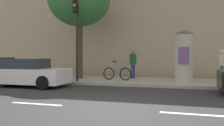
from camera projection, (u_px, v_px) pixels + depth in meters
ground_plane at (108, 109)px, 6.95m from camera, size 80.00×80.00×0.00m
sidewalk_curb at (144, 81)px, 13.66m from camera, size 36.00×4.00×0.15m
lane_markings at (108, 109)px, 6.95m from camera, size 25.80×0.16×0.01m
building_backdrop at (155, 6)px, 18.29m from camera, size 36.00×5.00×10.77m
traffic_light at (76, 26)px, 12.86m from camera, size 0.24×0.45×4.45m
poster_column at (184, 56)px, 12.56m from camera, size 0.99×0.99×2.75m
street_tree at (79, 0)px, 14.49m from camera, size 3.80×3.80×6.44m
pedestrian_tallest at (222, 63)px, 12.50m from camera, size 0.32×0.67×1.73m
pedestrian_in_red_top at (133, 62)px, 14.59m from camera, size 0.36×0.62×1.75m
bicycle_upright at (117, 73)px, 13.67m from camera, size 1.75×0.36×1.09m
parked_car_dark at (24, 73)px, 12.07m from camera, size 4.48×1.94×1.40m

